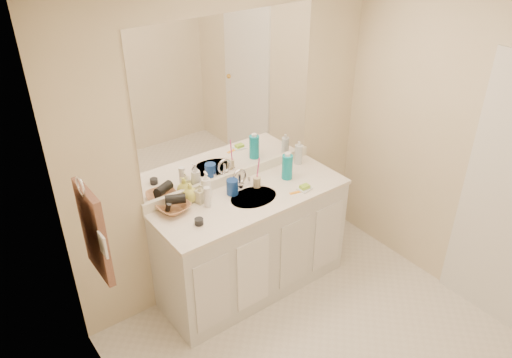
{
  "coord_description": "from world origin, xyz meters",
  "views": [
    {
      "loc": [
        -1.85,
        -1.5,
        2.88
      ],
      "look_at": [
        0.0,
        0.97,
        1.05
      ],
      "focal_mm": 35.0,
      "sensor_mm": 36.0,
      "label": 1
    }
  ],
  "objects": [
    {
      "name": "vanity_cabinet",
      "position": [
        0.0,
        1.02,
        0.42
      ],
      "size": [
        1.5,
        0.55,
        0.85
      ],
      "primitive_type": "cube",
      "color": "silver",
      "rests_on": "floor"
    },
    {
      "name": "green_soap",
      "position": [
        0.37,
        0.86,
        0.9
      ],
      "size": [
        0.07,
        0.05,
        0.03
      ],
      "primitive_type": "cube",
      "rotation": [
        0.0,
        0.0,
        -0.05
      ],
      "color": "#8CC32F",
      "rests_on": "soap_dish"
    },
    {
      "name": "towel_ring",
      "position": [
        -1.27,
        0.77,
        1.55
      ],
      "size": [
        0.01,
        0.11,
        0.11
      ],
      "primitive_type": "torus",
      "rotation": [
        0.0,
        1.57,
        0.0
      ],
      "color": "silver",
      "rests_on": "wall_left"
    },
    {
      "name": "hand_towel",
      "position": [
        -1.25,
        0.77,
        1.25
      ],
      "size": [
        0.04,
        0.32,
        0.55
      ],
      "primitive_type": "cube",
      "color": "brown",
      "rests_on": "towel_ring"
    },
    {
      "name": "soap_dish",
      "position": [
        0.37,
        0.86,
        0.89
      ],
      "size": [
        0.12,
        0.1,
        0.01
      ],
      "primitive_type": "cube",
      "rotation": [
        0.0,
        0.0,
        0.17
      ],
      "color": "white",
      "rests_on": "countertop"
    },
    {
      "name": "wall_left",
      "position": [
        -1.3,
        0.0,
        1.2
      ],
      "size": [
        0.02,
        2.6,
        2.4
      ],
      "primitive_type": "cube",
      "color": "beige",
      "rests_on": "floor"
    },
    {
      "name": "wicker_basket",
      "position": [
        -0.56,
        1.2,
        0.91
      ],
      "size": [
        0.26,
        0.26,
        0.05
      ],
      "primitive_type": "imported",
      "rotation": [
        0.0,
        0.0,
        0.17
      ],
      "color": "#9E653F",
      "rests_on": "countertop"
    },
    {
      "name": "mouthwash_bottle",
      "position": [
        0.38,
        1.07,
        0.98
      ],
      "size": [
        0.1,
        0.1,
        0.2
      ],
      "primitive_type": "cylinder",
      "rotation": [
        0.0,
        0.0,
        0.26
      ],
      "color": "#0D90A5",
      "rests_on": "countertop"
    },
    {
      "name": "extra_white_bottle",
      "position": [
        -0.34,
        1.11,
        0.96
      ],
      "size": [
        0.05,
        0.05,
        0.16
      ],
      "primitive_type": "cylinder",
      "rotation": [
        0.0,
        0.0,
        -0.14
      ],
      "color": "white",
      "rests_on": "countertop"
    },
    {
      "name": "sink_basin",
      "position": [
        0.0,
        1.0,
        0.87
      ],
      "size": [
        0.37,
        0.37,
        0.02
      ],
      "primitive_type": "cylinder",
      "color": "beige",
      "rests_on": "countertop"
    },
    {
      "name": "backsplash",
      "position": [
        0.0,
        1.29,
        0.92
      ],
      "size": [
        1.52,
        0.03,
        0.08
      ],
      "primitive_type": "cube",
      "color": "white",
      "rests_on": "countertop"
    },
    {
      "name": "soap_bottle_yellow",
      "position": [
        -0.4,
        1.24,
        0.95
      ],
      "size": [
        0.15,
        0.15,
        0.15
      ],
      "primitive_type": "imported",
      "rotation": [
        0.0,
        0.0,
        -0.39
      ],
      "color": "#DEE157",
      "rests_on": "countertop"
    },
    {
      "name": "tan_cup",
      "position": [
        0.11,
        1.11,
        0.92
      ],
      "size": [
        0.07,
        0.07,
        0.08
      ],
      "primitive_type": "cylinder",
      "rotation": [
        0.0,
        0.0,
        0.18
      ],
      "color": "#CCBA90",
      "rests_on": "countertop"
    },
    {
      "name": "ceiling",
      "position": [
        0.0,
        0.0,
        2.4
      ],
      "size": [
        2.6,
        2.6,
        0.02
      ],
      "primitive_type": "cube",
      "color": "white",
      "rests_on": "wall_back"
    },
    {
      "name": "faucet",
      "position": [
        0.0,
        1.18,
        0.94
      ],
      "size": [
        0.02,
        0.02,
        0.11
      ],
      "primitive_type": "cylinder",
      "color": "silver",
      "rests_on": "countertop"
    },
    {
      "name": "switch_plate",
      "position": [
        -1.27,
        0.57,
        1.3
      ],
      "size": [
        0.01,
        0.08,
        0.13
      ],
      "primitive_type": "cube",
      "color": "white",
      "rests_on": "wall_left"
    },
    {
      "name": "orange_comb",
      "position": [
        0.3,
        0.86,
        0.88
      ],
      "size": [
        0.12,
        0.05,
        0.0
      ],
      "primitive_type": "cube",
      "rotation": [
        0.0,
        0.0,
        -0.23
      ],
      "color": "orange",
      "rests_on": "countertop"
    },
    {
      "name": "soap_bottle_white",
      "position": [
        -0.28,
        1.21,
        0.99
      ],
      "size": [
        0.1,
        0.1,
        0.21
      ],
      "primitive_type": "imported",
      "rotation": [
        0.0,
        0.0,
        -0.19
      ],
      "color": "white",
      "rests_on": "countertop"
    },
    {
      "name": "toothbrush",
      "position": [
        0.12,
        1.11,
        1.03
      ],
      "size": [
        0.02,
        0.04,
        0.2
      ],
      "primitive_type": "cylinder",
      "rotation": [
        0.14,
        0.0,
        0.14
      ],
      "color": "#E53C96",
      "rests_on": "tan_cup"
    },
    {
      "name": "wall_right",
      "position": [
        1.3,
        0.0,
        1.2
      ],
      "size": [
        0.02,
        2.6,
        2.4
      ],
      "primitive_type": "cube",
      "color": "beige",
      "rests_on": "floor"
    },
    {
      "name": "dark_jar",
      "position": [
        -0.5,
        0.95,
        0.9
      ],
      "size": [
        0.08,
        0.08,
        0.04
      ],
      "primitive_type": "cylinder",
      "rotation": [
        0.0,
        0.0,
        -0.35
      ],
      "color": "black",
      "rests_on": "countertop"
    },
    {
      "name": "hair_dryer",
      "position": [
        -0.54,
        1.2,
        0.97
      ],
      "size": [
        0.16,
        0.12,
        0.07
      ],
      "primitive_type": "cylinder",
      "rotation": [
        0.0,
        1.57,
        -0.42
      ],
      "color": "black",
      "rests_on": "wicker_basket"
    },
    {
      "name": "soap_bottle_cream",
      "position": [
        -0.35,
        1.18,
        0.95
      ],
      "size": [
        0.08,
        0.08,
        0.15
      ],
      "primitive_type": "imported",
      "rotation": [
        0.0,
        0.0,
        0.25
      ],
      "color": "beige",
      "rests_on": "countertop"
    },
    {
      "name": "countertop",
      "position": [
        0.0,
        1.02,
        0.86
      ],
      "size": [
        1.52,
        0.57,
        0.03
      ],
      "primitive_type": "cube",
      "color": "white",
      "rests_on": "vanity_cabinet"
    },
    {
      "name": "mirror",
      "position": [
        0.0,
        1.29,
        1.56
      ],
      "size": [
        1.48,
        0.01,
        1.2
      ],
      "primitive_type": "cube",
      "color": "white",
      "rests_on": "wall_back"
    },
    {
      "name": "clear_pump_bottle",
      "position": [
        0.61,
        1.2,
        0.96
      ],
      "size": [
        0.07,
        0.07,
        0.17
      ],
      "primitive_type": "cylinder",
      "rotation": [
        0.0,
        0.0,
        -0.04
      ],
      "color": "silver",
      "rests_on": "countertop"
    },
    {
      "name": "blue_mug",
      "position": [
        -0.1,
        1.14,
        0.94
      ],
      "size": [
        0.12,
        0.12,
        0.12
      ],
      "primitive_type": "cylinder",
      "rotation": [
        0.0,
        0.0,
        0.42
      ],
      "color": "navy",
      "rests_on": "countertop"
    },
    {
      "name": "wall_back",
      "position": [
        0.0,
        1.3,
        1.2
      ],
      "size": [
        2.6,
        0.02,
        2.4
      ],
      "primitive_type": "cube",
      "color": "beige",
      "rests_on": "floor"
    }
  ]
}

